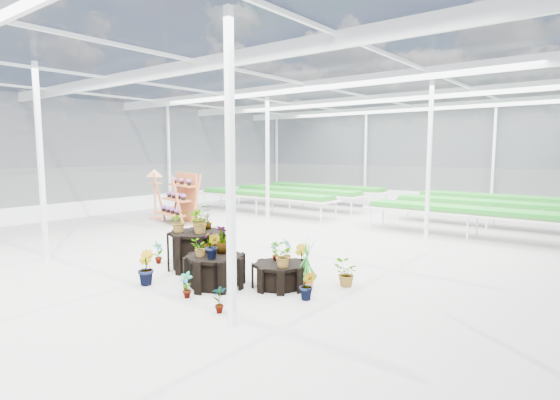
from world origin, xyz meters
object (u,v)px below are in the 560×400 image
Objects in this scene: plinth_tall at (197,250)px; plinth_mid at (215,271)px; bird_table at (155,194)px; plinth_low at (280,275)px; shelf_rack at (177,198)px.

plinth_mid is (1.20, -0.60, -0.11)m from plinth_tall.
bird_table reaches higher than plinth_mid.
plinth_mid reaches higher than plinth_low.
shelf_rack reaches higher than plinth_mid.
plinth_low is 0.57× the size of shelf_rack.
bird_table is at bearing -165.17° from shelf_rack.
bird_table is (-7.62, 4.19, 0.64)m from plinth_mid.
shelf_rack reaches higher than plinth_tall.
plinth_mid is 0.60× the size of bird_table.
plinth_tall is at bearing -20.58° from shelf_rack.
bird_table is at bearing 150.79° from plinth_tall.
plinth_mid is 8.72m from bird_table.
plinth_mid is at bearing -26.57° from plinth_tall.
plinth_tall is 0.64× the size of bird_table.
shelf_rack is at bearing 154.50° from plinth_low.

